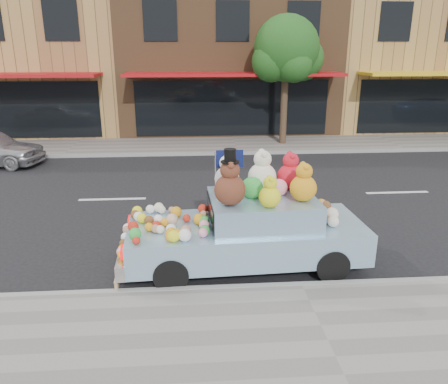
{
  "coord_description": "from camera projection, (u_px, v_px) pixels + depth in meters",
  "views": [
    {
      "loc": [
        -1.79,
        -11.41,
        3.91
      ],
      "look_at": [
        -1.2,
        -3.37,
        1.25
      ],
      "focal_mm": 35.0,
      "sensor_mm": 36.0,
      "label": 1
    }
  ],
  "objects": [
    {
      "name": "ground",
      "position": [
        258.0,
        196.0,
        12.15
      ],
      "size": [
        120.0,
        120.0,
        0.0
      ],
      "primitive_type": "plane",
      "color": "black",
      "rests_on": "ground"
    },
    {
      "name": "near_kerb",
      "position": [
        301.0,
        287.0,
        7.4
      ],
      "size": [
        60.0,
        0.12,
        0.13
      ],
      "primitive_type": "cube",
      "color": "gray",
      "rests_on": "ground"
    },
    {
      "name": "street_tree",
      "position": [
        287.0,
        54.0,
        17.34
      ],
      "size": [
        3.0,
        2.7,
        5.22
      ],
      "color": "#38281C",
      "rests_on": "ground"
    },
    {
      "name": "art_car",
      "position": [
        247.0,
        225.0,
        8.05
      ],
      "size": [
        4.56,
        1.95,
        2.33
      ],
      "rotation": [
        0.0,
        0.0,
        0.04
      ],
      "color": "black",
      "rests_on": "ground"
    },
    {
      "name": "storefront_mid",
      "position": [
        225.0,
        54.0,
        22.35
      ],
      "size": [
        10.0,
        9.8,
        7.3
      ],
      "color": "brown",
      "rests_on": "ground"
    },
    {
      "name": "far_kerb",
      "position": [
        239.0,
        153.0,
        16.87
      ],
      "size": [
        60.0,
        0.12,
        0.13
      ],
      "primitive_type": "cube",
      "color": "gray",
      "rests_on": "ground"
    },
    {
      "name": "far_sidewalk",
      "position": [
        235.0,
        145.0,
        18.29
      ],
      "size": [
        60.0,
        3.0,
        0.12
      ],
      "primitive_type": "cube",
      "color": "gray",
      "rests_on": "ground"
    },
    {
      "name": "storefront_right",
      "position": [
        414.0,
        54.0,
        23.05
      ],
      "size": [
        10.0,
        9.8,
        7.3
      ],
      "color": "#AD8648",
      "rests_on": "ground"
    },
    {
      "name": "near_sidewalk",
      "position": [
        328.0,
        344.0,
        5.98
      ],
      "size": [
        60.0,
        3.0,
        0.12
      ],
      "primitive_type": "cube",
      "color": "gray",
      "rests_on": "ground"
    },
    {
      "name": "storefront_left",
      "position": [
        25.0,
        54.0,
        21.66
      ],
      "size": [
        10.0,
        9.8,
        7.3
      ],
      "color": "#AD8648",
      "rests_on": "ground"
    }
  ]
}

